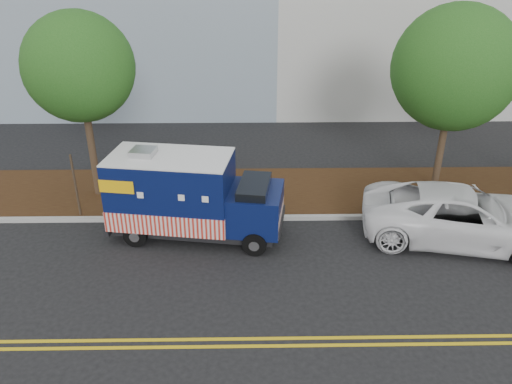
{
  "coord_description": "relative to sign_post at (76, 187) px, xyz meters",
  "views": [
    {
      "loc": [
        0.48,
        -13.69,
        8.56
      ],
      "look_at": [
        0.71,
        0.6,
        1.47
      ],
      "focal_mm": 35.0,
      "sensor_mm": 36.0,
      "label": 1
    }
  ],
  "objects": [
    {
      "name": "sign_post",
      "position": [
        0.0,
        0.0,
        0.0
      ],
      "size": [
        0.06,
        0.06,
        2.4
      ],
      "primitive_type": "cube",
      "color": "#473828",
      "rests_on": "ground"
    },
    {
      "name": "ground",
      "position": [
        5.38,
        -1.61,
        -1.2
      ],
      "size": [
        120.0,
        120.0,
        0.0
      ],
      "primitive_type": "plane",
      "color": "black",
      "rests_on": "ground"
    },
    {
      "name": "food_truck",
      "position": [
        3.9,
        -1.11,
        0.13
      ],
      "size": [
        5.8,
        2.86,
        2.93
      ],
      "rotation": [
        0.0,
        0.0,
        -0.15
      ],
      "color": "black",
      "rests_on": "ground"
    },
    {
      "name": "tree_a",
      "position": [
        0.19,
        1.69,
        3.67
      ],
      "size": [
        3.73,
        3.73,
        6.75
      ],
      "color": "#38281C",
      "rests_on": "ground"
    },
    {
      "name": "curb",
      "position": [
        5.38,
        -0.21,
        -1.12
      ],
      "size": [
        120.0,
        0.18,
        0.15
      ],
      "primitive_type": "cube",
      "color": "#9E9E99",
      "rests_on": "ground"
    },
    {
      "name": "mulch_strip",
      "position": [
        5.38,
        1.89,
        -1.12
      ],
      "size": [
        120.0,
        4.0,
        0.15
      ],
      "primitive_type": "cube",
      "color": "black",
      "rests_on": "ground"
    },
    {
      "name": "white_car",
      "position": [
        12.63,
        -1.57,
        -0.34
      ],
      "size": [
        6.68,
        4.13,
        1.73
      ],
      "primitive_type": "imported",
      "rotation": [
        0.0,
        0.0,
        1.35
      ],
      "color": "white",
      "rests_on": "ground"
    },
    {
      "name": "tree_c",
      "position": [
        13.05,
        1.97,
        3.54
      ],
      "size": [
        4.37,
        4.37,
        6.93
      ],
      "color": "#38281C",
      "rests_on": "ground"
    },
    {
      "name": "centerline_near",
      "position": [
        5.38,
        -6.06,
        -1.19
      ],
      "size": [
        120.0,
        0.1,
        0.01
      ],
      "primitive_type": "cube",
      "color": "gold",
      "rests_on": "ground"
    },
    {
      "name": "centerline_far",
      "position": [
        5.38,
        -6.31,
        -1.19
      ],
      "size": [
        120.0,
        0.1,
        0.01
      ],
      "primitive_type": "cube",
      "color": "gold",
      "rests_on": "ground"
    }
  ]
}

